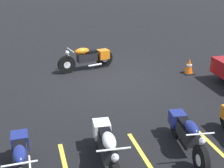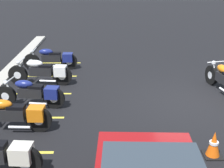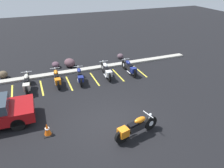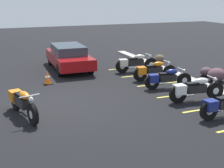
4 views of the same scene
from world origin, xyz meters
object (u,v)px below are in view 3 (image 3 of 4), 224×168
at_px(motorcycle_orange_featured, 135,128).
at_px(parked_bike_2, 80,76).
at_px(parked_bike_1, 57,78).
at_px(landscape_rock_0, 3,75).
at_px(parked_bike_0, 27,83).
at_px(parked_bike_4, 130,67).
at_px(landscape_rock_2, 120,56).
at_px(traffic_cone, 47,130).
at_px(landscape_rock_3, 56,65).
at_px(landscape_rock_1, 70,63).
at_px(parked_bike_3, 106,71).

xyz_separation_m(motorcycle_orange_featured, parked_bike_2, (-0.96, 6.06, -0.04)).
bearing_deg(parked_bike_1, landscape_rock_0, 57.47).
bearing_deg(parked_bike_0, parked_bike_4, -86.40).
height_order(motorcycle_orange_featured, landscape_rock_2, motorcycle_orange_featured).
bearing_deg(parked_bike_1, landscape_rock_2, -61.37).
bearing_deg(parked_bike_4, landscape_rock_2, -11.39).
bearing_deg(landscape_rock_2, traffic_cone, -131.92).
bearing_deg(traffic_cone, landscape_rock_0, 106.86).
xyz_separation_m(parked_bike_4, landscape_rock_3, (-4.71, 2.98, -0.23)).
distance_m(parked_bike_1, landscape_rock_1, 2.93).
relative_size(parked_bike_0, landscape_rock_0, 3.81).
xyz_separation_m(motorcycle_orange_featured, traffic_cone, (-3.55, 1.50, -0.20)).
bearing_deg(landscape_rock_0, parked_bike_2, -27.54).
bearing_deg(parked_bike_2, parked_bike_4, -82.20).
xyz_separation_m(parked_bike_0, parked_bike_2, (3.23, -0.09, -0.04)).
bearing_deg(parked_bike_2, parked_bike_1, 90.54).
bearing_deg(parked_bike_1, landscape_rock_1, -24.78).
relative_size(parked_bike_2, landscape_rock_2, 4.08).
xyz_separation_m(parked_bike_3, landscape_rock_1, (-1.98, 2.70, -0.16)).
relative_size(parked_bike_4, traffic_cone, 3.56).
relative_size(parked_bike_3, landscape_rock_1, 2.47).
bearing_deg(parked_bike_1, parked_bike_2, -94.52).
relative_size(parked_bike_1, landscape_rock_2, 4.24).
distance_m(landscape_rock_1, landscape_rock_2, 4.24).
distance_m(parked_bike_1, parked_bike_3, 3.31).
bearing_deg(landscape_rock_1, parked_bike_3, -53.79).
height_order(parked_bike_2, landscape_rock_0, parked_bike_2).
bearing_deg(landscape_rock_3, parked_bike_4, -32.32).
xyz_separation_m(parked_bike_0, parked_bike_1, (1.79, 0.08, -0.02)).
height_order(parked_bike_1, landscape_rock_1, parked_bike_1).
xyz_separation_m(parked_bike_0, parked_bike_4, (6.81, -0.07, -0.03)).
distance_m(landscape_rock_2, landscape_rock_3, 5.25).
distance_m(landscape_rock_1, traffic_cone, 7.75).
relative_size(motorcycle_orange_featured, parked_bike_4, 1.05).
distance_m(parked_bike_2, parked_bike_3, 1.87).
xyz_separation_m(parked_bike_1, traffic_cone, (-1.15, -4.73, -0.17)).
bearing_deg(landscape_rock_3, parked_bike_0, -125.84).
bearing_deg(parked_bike_1, traffic_cone, 168.69).
bearing_deg(traffic_cone, motorcycle_orange_featured, -22.94).
bearing_deg(landscape_rock_3, parked_bike_1, -96.39).
relative_size(parked_bike_2, landscape_rock_3, 3.28).
xyz_separation_m(parked_bike_0, landscape_rock_1, (3.12, 2.68, -0.17)).
bearing_deg(landscape_rock_1, landscape_rock_3, 167.49).
height_order(parked_bike_0, parked_bike_1, parked_bike_0).
xyz_separation_m(parked_bike_4, landscape_rock_2, (0.54, 2.90, -0.24)).
bearing_deg(landscape_rock_1, landscape_rock_0, -176.11).
bearing_deg(parked_bike_3, parked_bike_1, 93.10).
height_order(motorcycle_orange_featured, parked_bike_2, motorcycle_orange_featured).
bearing_deg(traffic_cone, parked_bike_1, 76.33).
distance_m(landscape_rock_3, traffic_cone, 7.70).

